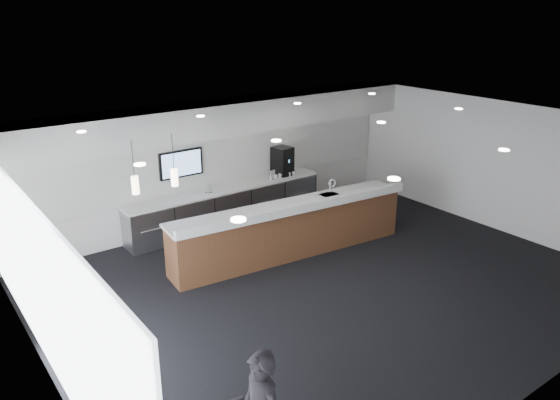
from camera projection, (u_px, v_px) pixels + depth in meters
ground at (327, 284)px, 10.38m from camera, size 10.00×10.00×0.00m
ceiling at (333, 129)px, 9.36m from camera, size 10.00×8.00×0.02m
back_wall at (218, 162)px, 12.90m from camera, size 10.00×0.02×3.00m
left_wall at (40, 292)px, 7.08m from camera, size 0.02×8.00×3.00m
right_wall at (492, 165)px, 12.67m from camera, size 0.02×8.00×3.00m
soffit_bulkhead at (226, 117)px, 12.17m from camera, size 10.00×0.90×0.70m
alcove_panel at (218, 158)px, 12.84m from camera, size 9.80×0.06×1.40m
window_blinds_wall at (44, 291)px, 7.10m from camera, size 0.04×7.36×2.55m
back_credenza at (227, 207)px, 12.97m from camera, size 5.06×0.66×0.95m
wall_tv at (181, 164)px, 12.22m from camera, size 1.05×0.08×0.62m
pendant_left at (188, 185)px, 8.88m from camera, size 0.12×0.12×0.30m
pendant_right at (148, 193)px, 8.49m from camera, size 0.12×0.12×0.30m
ceiling_can_lights at (333, 131)px, 9.37m from camera, size 7.00×5.00×0.02m
service_counter at (290, 229)px, 11.45m from camera, size 5.40×1.38×1.49m
coffee_machine at (282, 161)px, 13.70m from camera, size 0.48×0.57×0.71m
info_sign_left at (209, 188)px, 12.44m from camera, size 0.15×0.07×0.21m
info_sign_right at (273, 175)px, 13.44m from camera, size 0.16×0.06×0.22m
cup_0 at (293, 173)px, 13.78m from camera, size 0.10×0.10×0.10m
cup_1 at (289, 174)px, 13.70m from camera, size 0.15×0.15×0.10m
cup_2 at (284, 175)px, 13.62m from camera, size 0.13×0.13×0.10m
cup_3 at (280, 176)px, 13.54m from camera, size 0.13×0.13×0.10m
cup_4 at (275, 177)px, 13.46m from camera, size 0.14×0.14×0.10m
cup_5 at (271, 178)px, 13.38m from camera, size 0.11×0.11×0.10m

